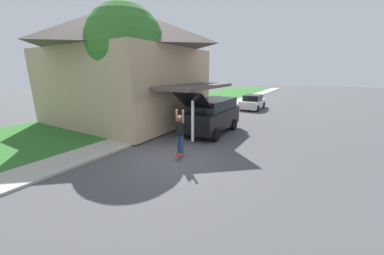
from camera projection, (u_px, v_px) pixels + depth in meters
name	position (u px, v px, depth m)	size (l,w,h in m)	color
ground_plane	(173.00, 157.00, 9.70)	(120.00, 120.00, 0.00)	#49494C
lawn	(139.00, 116.00, 18.64)	(10.00, 80.00, 0.08)	#2D6B28
sidewalk	(180.00, 121.00, 16.45)	(1.80, 80.00, 0.10)	#ADA89E
house	(123.00, 63.00, 15.89)	(12.95, 9.15, 8.23)	tan
lawn_tree_near	(126.00, 44.00, 12.43)	(4.46, 4.46, 7.49)	brown
suv_parked	(212.00, 115.00, 13.27)	(2.11, 5.27, 2.78)	black
car_down_street	(253.00, 102.00, 22.09)	(1.89, 4.00, 1.45)	silver
skateboarder	(180.00, 131.00, 9.11)	(0.41, 0.22, 1.93)	navy
skateboard	(180.00, 154.00, 9.51)	(0.30, 0.77, 0.31)	#B73D23
fire_hydrant	(139.00, 129.00, 12.76)	(0.20, 0.20, 0.64)	gold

